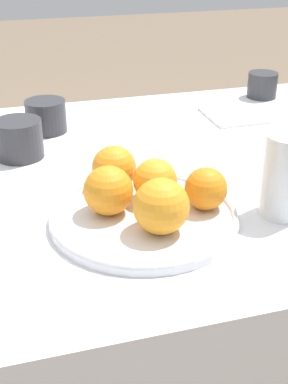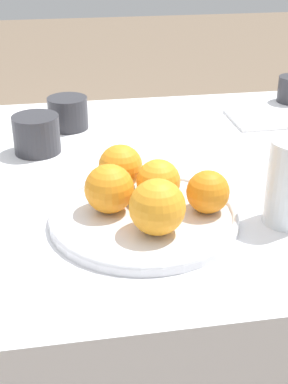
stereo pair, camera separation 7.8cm
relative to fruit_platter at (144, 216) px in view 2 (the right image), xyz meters
name	(u,v)px [view 2 (the right image)]	position (x,y,z in m)	size (l,w,h in m)	color
table	(54,332)	(-0.16, 0.18, -0.37)	(1.49, 0.85, 0.71)	white
fruit_platter	(144,216)	(0.00, 0.00, 0.00)	(0.28, 0.28, 0.02)	silver
orange_0	(157,207)	(0.01, -0.05, 0.04)	(0.08, 0.08, 0.08)	orange
orange_1	(109,189)	(-0.05, 0.02, 0.04)	(0.07, 0.07, 0.07)	orange
orange_2	(158,181)	(0.03, 0.04, 0.04)	(0.07, 0.07, 0.07)	orange
orange_3	(208,192)	(0.10, -0.01, 0.04)	(0.07, 0.07, 0.07)	orange
orange_4	(121,167)	(-0.02, 0.10, 0.04)	(0.07, 0.07, 0.07)	orange
cup_0	(68,113)	(-0.09, 0.42, 0.03)	(0.09, 0.09, 0.07)	#333338
cup_2	(34,134)	(-0.16, 0.30, 0.03)	(0.09, 0.09, 0.07)	#333338
napkin	(257,119)	(0.33, 0.40, 0.00)	(0.12, 0.14, 0.01)	white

